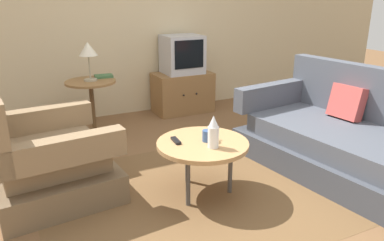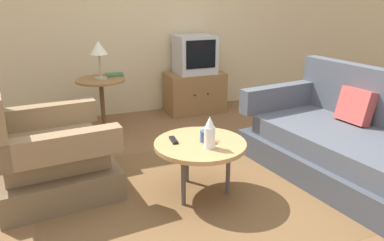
% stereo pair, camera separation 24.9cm
% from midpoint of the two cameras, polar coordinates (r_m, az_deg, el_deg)
% --- Properties ---
extents(ground_plane, '(16.00, 16.00, 0.00)m').
position_cam_midpoint_polar(ground_plane, '(3.22, 1.48, -10.64)').
color(ground_plane, brown).
extents(back_wall, '(9.00, 0.12, 2.70)m').
position_cam_midpoint_polar(back_wall, '(5.14, -11.82, 15.85)').
color(back_wall, '#CCB78E').
rests_on(back_wall, ground).
extents(area_rug, '(2.55, 1.96, 0.00)m').
position_cam_midpoint_polar(area_rug, '(3.21, -0.72, -10.74)').
color(area_rug, brown).
rests_on(area_rug, ground).
extents(armchair, '(1.01, 1.05, 0.93)m').
position_cam_midpoint_polar(armchair, '(3.30, -23.37, -5.60)').
color(armchair, brown).
rests_on(armchair, ground).
extents(couch, '(1.24, 1.98, 0.93)m').
position_cam_midpoint_polar(couch, '(3.70, 20.26, -2.75)').
color(couch, '#3E424B').
rests_on(couch, ground).
extents(coffee_table, '(0.73, 0.73, 0.45)m').
position_cam_midpoint_polar(coffee_table, '(3.03, -0.76, -3.89)').
color(coffee_table, tan).
rests_on(coffee_table, ground).
extents(side_table, '(0.55, 0.55, 0.64)m').
position_cam_midpoint_polar(side_table, '(4.44, -16.39, 3.49)').
color(side_table, olive).
rests_on(side_table, ground).
extents(tv_stand, '(0.78, 0.48, 0.54)m').
position_cam_midpoint_polar(tv_stand, '(5.22, -2.78, 4.23)').
color(tv_stand, olive).
rests_on(tv_stand, ground).
extents(television, '(0.50, 0.44, 0.50)m').
position_cam_midpoint_polar(television, '(5.12, -2.89, 9.88)').
color(television, '#B7B7BC').
rests_on(television, tv_stand).
extents(table_lamp, '(0.20, 0.20, 0.42)m').
position_cam_midpoint_polar(table_lamp, '(4.34, -16.95, 9.93)').
color(table_lamp, '#9E937A').
rests_on(table_lamp, side_table).
extents(vase, '(0.08, 0.08, 0.25)m').
position_cam_midpoint_polar(vase, '(2.87, 0.75, -1.83)').
color(vase, white).
rests_on(vase, coffee_table).
extents(mug, '(0.13, 0.08, 0.09)m').
position_cam_midpoint_polar(mug, '(3.01, 0.01, -2.33)').
color(mug, '#335184').
rests_on(mug, coffee_table).
extents(tv_remote_dark, '(0.05, 0.15, 0.02)m').
position_cam_midpoint_polar(tv_remote_dark, '(3.02, -4.80, -3.05)').
color(tv_remote_dark, black).
rests_on(tv_remote_dark, coffee_table).
extents(book, '(0.21, 0.16, 0.03)m').
position_cam_midpoint_polar(book, '(4.53, -14.66, 6.44)').
color(book, '#3D663D').
rests_on(book, side_table).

